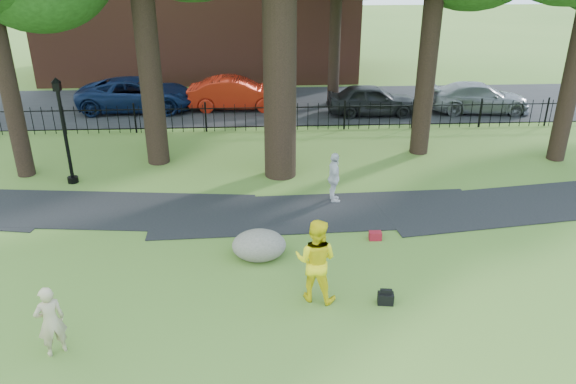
{
  "coord_description": "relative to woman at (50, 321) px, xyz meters",
  "views": [
    {
      "loc": [
        -0.72,
        -11.35,
        7.72
      ],
      "look_at": [
        0.0,
        2.0,
        1.61
      ],
      "focal_mm": 35.0,
      "sensor_mm": 36.0,
      "label": 1
    }
  ],
  "objects": [
    {
      "name": "street",
      "position": [
        4.93,
        18.09,
        -0.78
      ],
      "size": [
        80.0,
        7.0,
        0.02
      ],
      "primitive_type": "cube",
      "color": "black",
      "rests_on": "ground"
    },
    {
      "name": "grey_car",
      "position": [
        9.54,
        16.26,
        -0.07
      ],
      "size": [
        4.23,
        1.77,
        1.43
      ],
      "primitive_type": "imported",
      "rotation": [
        0.0,
        0.0,
        1.55
      ],
      "color": "black",
      "rests_on": "ground"
    },
    {
      "name": "ground",
      "position": [
        4.93,
        2.09,
        -0.78
      ],
      "size": [
        120.0,
        120.0,
        0.0
      ],
      "primitive_type": "plane",
      "color": "#4B7127",
      "rests_on": "ground"
    },
    {
      "name": "iron_fence",
      "position": [
        4.93,
        14.09,
        -0.18
      ],
      "size": [
        44.0,
        0.04,
        1.2
      ],
      "color": "black",
      "rests_on": "ground"
    },
    {
      "name": "man",
      "position": [
        5.43,
        1.61,
        0.23
      ],
      "size": [
        1.19,
        1.06,
        2.04
      ],
      "primitive_type": "imported",
      "rotation": [
        0.0,
        0.0,
        2.79
      ],
      "color": "yellow",
      "rests_on": "ground"
    },
    {
      "name": "backpack",
      "position": [
        7.03,
        1.3,
        -0.65
      ],
      "size": [
        0.39,
        0.28,
        0.27
      ],
      "primitive_type": "cube",
      "rotation": [
        0.0,
        0.0,
        -0.13
      ],
      "color": "black",
      "rests_on": "ground"
    },
    {
      "name": "red_bag",
      "position": [
        7.38,
        4.28,
        -0.67
      ],
      "size": [
        0.35,
        0.23,
        0.24
      ],
      "primitive_type": "cube",
      "rotation": [
        0.0,
        0.0,
        -0.03
      ],
      "color": "maroon",
      "rests_on": "ground"
    },
    {
      "name": "woman",
      "position": [
        0.0,
        0.0,
        0.0
      ],
      "size": [
        0.68,
        0.63,
        1.57
      ],
      "primitive_type": "imported",
      "rotation": [
        0.0,
        0.0,
        3.72
      ],
      "color": "tan",
      "rests_on": "ground"
    },
    {
      "name": "lamppost",
      "position": [
        -2.22,
        8.8,
        1.0
      ],
      "size": [
        0.36,
        0.36,
        3.64
      ],
      "rotation": [
        0.0,
        0.0,
        0.0
      ],
      "color": "black",
      "rests_on": "ground"
    },
    {
      "name": "pedestrian",
      "position": [
        6.52,
        6.8,
        0.04
      ],
      "size": [
        0.43,
        0.97,
        1.64
      ],
      "primitive_type": "imported",
      "rotation": [
        0.0,
        0.0,
        1.6
      ],
      "color": "silver",
      "rests_on": "ground"
    },
    {
      "name": "navy_van",
      "position": [
        -1.62,
        17.59,
        -0.01
      ],
      "size": [
        5.6,
        2.59,
        1.55
      ],
      "primitive_type": "imported",
      "rotation": [
        0.0,
        0.0,
        1.57
      ],
      "color": "#0C1B3E",
      "rests_on": "ground"
    },
    {
      "name": "silver_car",
      "position": [
        14.73,
        16.43,
        -0.09
      ],
      "size": [
        4.87,
        2.22,
        1.38
      ],
      "primitive_type": "imported",
      "rotation": [
        0.0,
        0.0,
        1.51
      ],
      "color": "gray",
      "rests_on": "ground"
    },
    {
      "name": "boulder",
      "position": [
        4.14,
        3.51,
        -0.37
      ],
      "size": [
        1.59,
        1.31,
        0.83
      ],
      "primitive_type": "ellipsoid",
      "rotation": [
        0.0,
        0.0,
        0.18
      ],
      "color": "slate",
      "rests_on": "ground"
    },
    {
      "name": "footpath",
      "position": [
        5.93,
        5.99,
        -0.78
      ],
      "size": [
        36.07,
        3.85,
        0.03
      ],
      "primitive_type": "cube",
      "rotation": [
        0.0,
        0.0,
        0.03
      ],
      "color": "black",
      "rests_on": "ground"
    },
    {
      "name": "red_sedan",
      "position": [
        3.15,
        17.51,
        -0.01
      ],
      "size": [
        4.72,
        1.77,
        1.54
      ],
      "primitive_type": "imported",
      "rotation": [
        0.0,
        0.0,
        1.54
      ],
      "color": "#B31F0D",
      "rests_on": "ground"
    }
  ]
}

